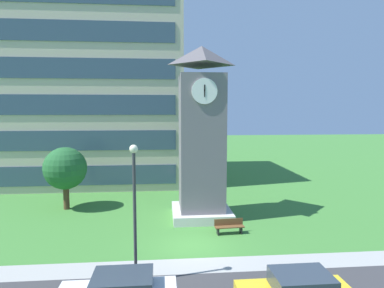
{
  "coord_description": "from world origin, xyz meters",
  "views": [
    {
      "loc": [
        -1.52,
        -17.68,
        7.53
      ],
      "look_at": [
        0.57,
        5.93,
        5.09
      ],
      "focal_mm": 30.88,
      "sensor_mm": 36.0,
      "label": 1
    }
  ],
  "objects_px": {
    "clock_tower": "(202,142)",
    "street_lamp": "(135,199)",
    "park_bench": "(229,226)",
    "tree_by_building": "(65,169)"
  },
  "relations": [
    {
      "from": "clock_tower",
      "to": "street_lamp",
      "type": "height_order",
      "value": "clock_tower"
    },
    {
      "from": "clock_tower",
      "to": "street_lamp",
      "type": "xyz_separation_m",
      "value": [
        -3.9,
        -8.67,
        -1.59
      ]
    },
    {
      "from": "park_bench",
      "to": "street_lamp",
      "type": "height_order",
      "value": "street_lamp"
    },
    {
      "from": "clock_tower",
      "to": "tree_by_building",
      "type": "xyz_separation_m",
      "value": [
        -10.05,
        2.73,
        -2.21
      ]
    },
    {
      "from": "tree_by_building",
      "to": "clock_tower",
      "type": "bearing_deg",
      "value": -15.18
    },
    {
      "from": "clock_tower",
      "to": "street_lamp",
      "type": "relative_size",
      "value": 1.94
    },
    {
      "from": "clock_tower",
      "to": "park_bench",
      "type": "distance_m",
      "value": 6.06
    },
    {
      "from": "park_bench",
      "to": "tree_by_building",
      "type": "relative_size",
      "value": 0.38
    },
    {
      "from": "street_lamp",
      "to": "park_bench",
      "type": "bearing_deg",
      "value": 45.56
    },
    {
      "from": "park_bench",
      "to": "street_lamp",
      "type": "relative_size",
      "value": 0.3
    }
  ]
}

